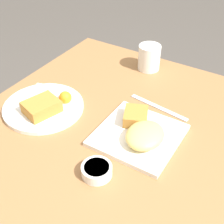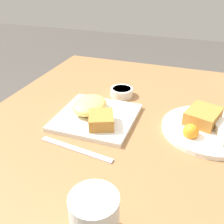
{
  "view_description": "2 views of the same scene",
  "coord_description": "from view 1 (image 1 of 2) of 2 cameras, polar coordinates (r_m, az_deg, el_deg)",
  "views": [
    {
      "loc": [
        -0.59,
        -0.38,
        1.37
      ],
      "look_at": [
        0.04,
        0.01,
        0.78
      ],
      "focal_mm": 50.0,
      "sensor_mm": 36.0,
      "label": 1
    },
    {
      "loc": [
        0.69,
        0.2,
        1.15
      ],
      "look_at": [
        0.02,
        -0.04,
        0.74
      ],
      "focal_mm": 42.0,
      "sensor_mm": 36.0,
      "label": 2
    }
  ],
  "objects": [
    {
      "name": "plate_square_near",
      "position": [
        0.93,
        5.21,
        -3.76
      ],
      "size": [
        0.24,
        0.24,
        0.06
      ],
      "color": "white",
      "rests_on": "dining_table"
    },
    {
      "name": "butter_knife",
      "position": [
        1.07,
        8.51,
        0.83
      ],
      "size": [
        0.04,
        0.22,
        0.0
      ],
      "rotation": [
        0.0,
        0.0,
        1.44
      ],
      "color": "silver",
      "rests_on": "dining_table"
    },
    {
      "name": "sauce_ramekin",
      "position": [
        0.84,
        -2.81,
        -10.59
      ],
      "size": [
        0.08,
        0.08,
        0.03
      ],
      "color": "white",
      "rests_on": "dining_table"
    },
    {
      "name": "dining_table",
      "position": [
        1.01,
        -0.67,
        -7.44
      ],
      "size": [
        1.04,
        0.89,
        0.72
      ],
      "color": "olive",
      "rests_on": "ground_plane"
    },
    {
      "name": "coffee_mug",
      "position": [
        1.26,
        6.82,
        9.88
      ],
      "size": [
        0.09,
        0.09,
        0.1
      ],
      "color": "white",
      "rests_on": "dining_table"
    },
    {
      "name": "plate_oval_far",
      "position": [
        1.07,
        -12.38,
        1.16
      ],
      "size": [
        0.27,
        0.27,
        0.05
      ],
      "color": "white",
      "rests_on": "dining_table"
    }
  ]
}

